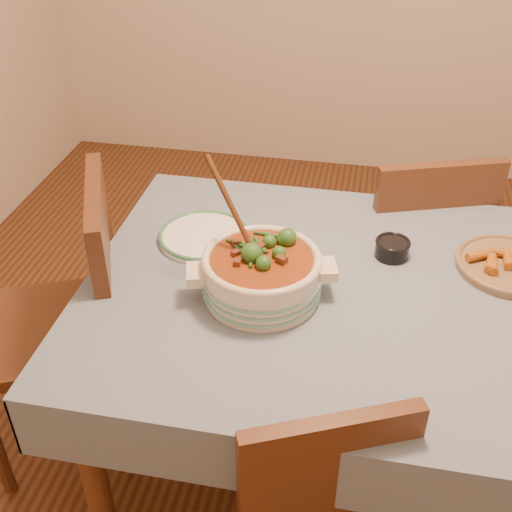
{
  "coord_description": "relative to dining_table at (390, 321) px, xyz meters",
  "views": [
    {
      "loc": [
        -0.1,
        -1.39,
        1.83
      ],
      "look_at": [
        -0.37,
        -0.04,
        0.86
      ],
      "focal_mm": 45.0,
      "sensor_mm": 36.0,
      "label": 1
    }
  ],
  "objects": [
    {
      "name": "condiment_bowl",
      "position": [
        -0.01,
        0.18,
        0.12
      ],
      "size": [
        0.11,
        0.11,
        0.05
      ],
      "rotation": [
        0.0,
        0.0,
        0.19
      ],
      "color": "black",
      "rests_on": "dining_table"
    },
    {
      "name": "stew_casserole",
      "position": [
        -0.35,
        -0.07,
        0.17
      ],
      "size": [
        0.4,
        0.37,
        0.37
      ],
      "rotation": [
        0.0,
        0.0,
        0.26
      ],
      "color": "#EDDEC6",
      "rests_on": "dining_table"
    },
    {
      "name": "white_plate",
      "position": [
        -0.57,
        0.16,
        0.1
      ],
      "size": [
        0.35,
        0.35,
        0.02
      ],
      "rotation": [
        0.0,
        0.0,
        0.35
      ],
      "color": "white",
      "rests_on": "dining_table"
    },
    {
      "name": "fried_plate",
      "position": [
        0.31,
        0.18,
        0.11
      ],
      "size": [
        0.34,
        0.34,
        0.05
      ],
      "rotation": [
        0.0,
        0.0,
        -0.21
      ],
      "color": "#987454",
      "rests_on": "dining_table"
    },
    {
      "name": "chair_far",
      "position": [
        0.09,
        0.61,
        -0.15
      ],
      "size": [
        0.54,
        0.54,
        0.91
      ],
      "rotation": [
        0.0,
        0.0,
        3.48
      ],
      "color": "#522E19",
      "rests_on": "floor"
    },
    {
      "name": "dining_table",
      "position": [
        0.0,
        0.0,
        0.0
      ],
      "size": [
        1.68,
        1.08,
        0.76
      ],
      "color": "brown",
      "rests_on": "floor"
    },
    {
      "name": "chair_left",
      "position": [
        -0.95,
        -0.0,
        -0.12
      ],
      "size": [
        0.59,
        0.59,
        0.97
      ],
      "rotation": [
        0.0,
        0.0,
        -1.18
      ],
      "color": "#522E19",
      "rests_on": "floor"
    },
    {
      "name": "floor",
      "position": [
        0.0,
        0.0,
        -0.66
      ],
      "size": [
        4.5,
        4.5,
        0.0
      ],
      "primitive_type": "plane",
      "color": "#442313",
      "rests_on": "ground"
    }
  ]
}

